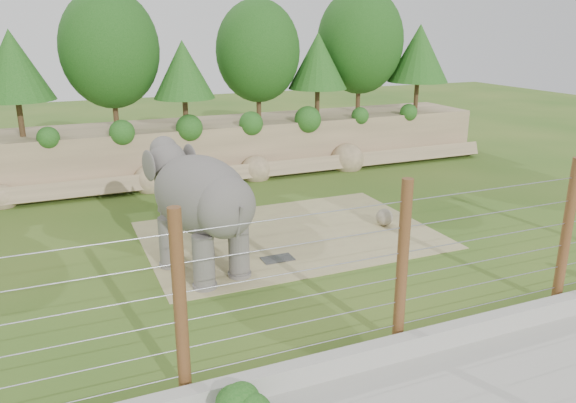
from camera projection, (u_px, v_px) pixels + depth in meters
name	position (u px, v px, depth m)	size (l,w,h in m)	color
ground	(314.00, 270.00, 17.06)	(90.00, 90.00, 0.00)	#2F5C1A
back_embankment	(213.00, 93.00, 27.20)	(30.00, 5.52, 8.77)	#846E53
dirt_patch	(290.00, 235.00, 19.88)	(10.00, 7.00, 0.02)	tan
drain_grate	(278.00, 259.00, 17.78)	(1.00, 0.60, 0.03)	#262628
elephant	(202.00, 213.00, 16.42)	(1.97, 4.60, 3.72)	#56514E
stone_ball	(384.00, 217.00, 20.69)	(0.64, 0.64, 0.64)	gray
retaining_wall	(410.00, 345.00, 12.60)	(26.00, 0.35, 0.50)	#B2AFA6
barrier_fence	(402.00, 265.00, 12.51)	(20.26, 0.26, 4.00)	#54311B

